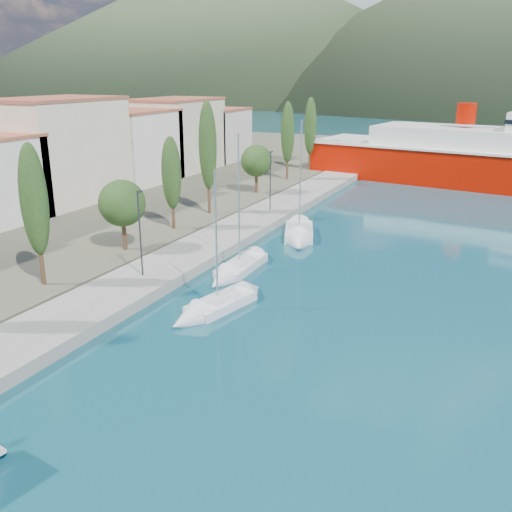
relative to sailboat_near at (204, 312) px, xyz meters
The scene contains 9 objects.
ground 108.73m from the sailboat_near, 88.75° to the left, with size 1400.00×1400.00×0.00m, color #144D5C.
quay 16.13m from the sailboat_near, 114.28° to the left, with size 5.00×88.00×0.80m, color gray.
land_strip 51.01m from the sailboat_near, 151.04° to the left, with size 70.00×148.00×0.70m, color #565644.
town_buildings 39.52m from the sailboat_near, 139.17° to the left, with size 9.20×69.20×11.30m.
tree_row 24.21m from the sailboat_near, 120.15° to the left, with size 3.77×62.61×11.29m.
lamp_posts 8.44m from the sailboat_near, 151.69° to the left, with size 0.15×43.49×6.06m.
sailboat_near is the anchor object (origin of this frame).
sailboat_mid 7.32m from the sailboat_near, 104.04° to the left, with size 2.22×7.82×11.18m.
sailboat_far 17.90m from the sailboat_near, 91.61° to the left, with size 5.11×8.27×11.60m.
Camera 1 is at (14.58, -17.07, 14.62)m, focal length 40.00 mm.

